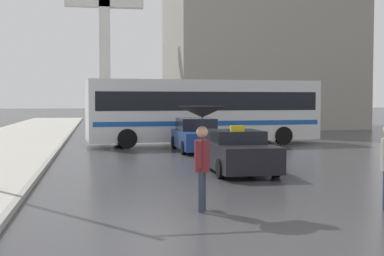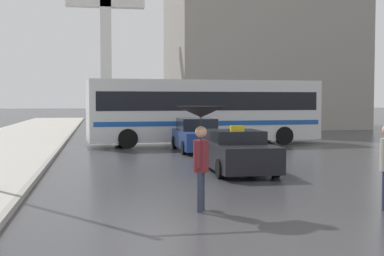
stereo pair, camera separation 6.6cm
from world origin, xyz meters
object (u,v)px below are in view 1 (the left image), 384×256
monument_cross (104,29)px  traffic_light (46,19)px  sedan_red (197,136)px  city_bus (204,109)px  pedestrian_with_umbrella (202,127)px  taxi (237,152)px

monument_cross → traffic_light: bearing=-93.5°
sedan_red → monument_cross: bearing=-79.4°
sedan_red → traffic_light: 12.50m
monument_cross → city_bus: bearing=-74.0°
pedestrian_with_umbrella → traffic_light: traffic_light is taller
taxi → city_bus: (1.10, 10.74, 1.23)m
traffic_light → taxi: bearing=28.9°
taxi → sedan_red: size_ratio=0.89×
pedestrian_with_umbrella → city_bus: bearing=11.1°
taxi → sedan_red: taxi is taller
sedan_red → monument_cross: size_ratio=0.33×
city_bus → traffic_light: (-6.80, -13.88, 2.44)m
taxi → city_bus: 10.86m
city_bus → sedan_red: bearing=157.8°
pedestrian_with_umbrella → monument_cross: (-1.46, 33.67, 6.40)m
sedan_red → pedestrian_with_umbrella: bearing=79.8°
traffic_light → city_bus: bearing=63.9°
sedan_red → city_bus: bearing=-107.2°
city_bus → traffic_light: size_ratio=1.97×
taxi → monument_cross: (-3.78, 27.81, 7.52)m
taxi → monument_cross: monument_cross is taller
sedan_red → traffic_light: bearing=61.3°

